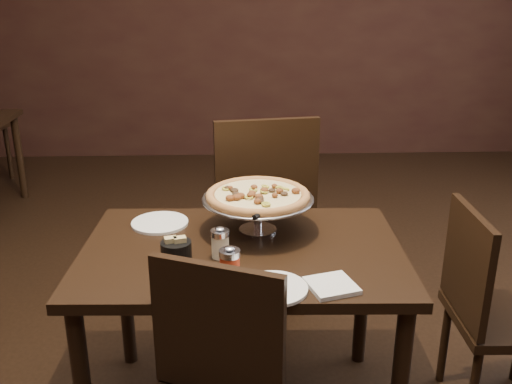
{
  "coord_description": "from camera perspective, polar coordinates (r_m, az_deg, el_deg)",
  "views": [
    {
      "loc": [
        -0.08,
        -1.82,
        1.55
      ],
      "look_at": [
        -0.01,
        0.02,
        0.88
      ],
      "focal_mm": 40.0,
      "sensor_mm": 36.0,
      "label": 1
    }
  ],
  "objects": [
    {
      "name": "room",
      "position": [
        1.86,
        2.31,
        15.41
      ],
      "size": [
        6.04,
        7.04,
        2.84
      ],
      "color": "black",
      "rests_on": "ground"
    },
    {
      "name": "dining_table",
      "position": [
        2.03,
        -1.37,
        -7.93
      ],
      "size": [
        1.13,
        0.78,
        0.69
      ],
      "rotation": [
        0.0,
        0.0,
        -0.03
      ],
      "color": "black",
      "rests_on": "ground"
    },
    {
      "name": "pizza_stand",
      "position": [
        2.07,
        0.19,
        -0.39
      ],
      "size": [
        0.41,
        0.41,
        0.17
      ],
      "color": "silver",
      "rests_on": "dining_table"
    },
    {
      "name": "parmesan_shaker",
      "position": [
        1.9,
        -3.6,
        -5.09
      ],
      "size": [
        0.06,
        0.06,
        0.11
      ],
      "color": "#F4EABE",
      "rests_on": "dining_table"
    },
    {
      "name": "pepper_flake_shaker",
      "position": [
        1.76,
        -2.63,
        -7.23
      ],
      "size": [
        0.07,
        0.07,
        0.12
      ],
      "color": "maroon",
      "rests_on": "dining_table"
    },
    {
      "name": "packet_caddy",
      "position": [
        1.91,
        -8.0,
        -5.74
      ],
      "size": [
        0.1,
        0.1,
        0.08
      ],
      "rotation": [
        0.0,
        0.0,
        0.28
      ],
      "color": "black",
      "rests_on": "dining_table"
    },
    {
      "name": "napkin_stack",
      "position": [
        1.75,
        7.57,
        -9.26
      ],
      "size": [
        0.17,
        0.17,
        0.01
      ],
      "primitive_type": "cube",
      "rotation": [
        0.0,
        0.0,
        0.29
      ],
      "color": "white",
      "rests_on": "dining_table"
    },
    {
      "name": "plate_left",
      "position": [
        2.2,
        -9.59,
        -3.06
      ],
      "size": [
        0.22,
        0.22,
        0.01
      ],
      "primitive_type": "cylinder",
      "color": "white",
      "rests_on": "dining_table"
    },
    {
      "name": "plate_near",
      "position": [
        1.73,
        1.73,
        -9.6
      ],
      "size": [
        0.21,
        0.21,
        0.01
      ],
      "primitive_type": "cylinder",
      "color": "white",
      "rests_on": "dining_table"
    },
    {
      "name": "serving_spatula",
      "position": [
        1.92,
        0.73,
        -2.14
      ],
      "size": [
        0.15,
        0.15,
        0.02
      ],
      "rotation": [
        0.0,
        0.0,
        -0.59
      ],
      "color": "silver",
      "rests_on": "pizza_stand"
    },
    {
      "name": "chair_far",
      "position": [
        2.74,
        0.5,
        -1.44
      ],
      "size": [
        0.53,
        0.53,
        1.0
      ],
      "rotation": [
        0.0,
        0.0,
        3.29
      ],
      "color": "black",
      "rests_on": "ground"
    },
    {
      "name": "chair_side",
      "position": [
        2.29,
        22.42,
        -10.49
      ],
      "size": [
        0.39,
        0.39,
        0.82
      ],
      "rotation": [
        0.0,
        0.0,
        1.55
      ],
      "color": "black",
      "rests_on": "ground"
    }
  ]
}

